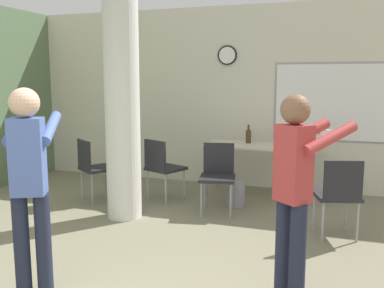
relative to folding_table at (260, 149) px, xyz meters
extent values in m
cube|color=beige|center=(-0.49, 0.60, 0.70)|extent=(8.00, 0.12, 2.80)
cylinder|color=black|center=(-0.64, 0.52, 1.35)|extent=(0.30, 0.03, 0.30)
cylinder|color=white|center=(-0.64, 0.51, 1.35)|extent=(0.26, 0.01, 0.25)
cube|color=#99999E|center=(1.05, 0.53, 0.65)|extent=(1.89, 0.01, 1.16)
cube|color=white|center=(1.05, 0.53, 0.65)|extent=(1.83, 0.02, 1.10)
cylinder|color=silver|center=(-1.41, -1.47, 0.70)|extent=(0.42, 0.42, 2.80)
cube|color=beige|center=(0.00, 0.00, 0.04)|extent=(1.57, 0.64, 0.03)
cylinder|color=gray|center=(-0.72, -0.26, -0.33)|extent=(0.04, 0.04, 0.72)
cylinder|color=gray|center=(0.72, -0.26, -0.33)|extent=(0.04, 0.04, 0.72)
cylinder|color=gray|center=(-0.72, 0.26, -0.33)|extent=(0.04, 0.04, 0.72)
cylinder|color=gray|center=(0.72, 0.26, -0.33)|extent=(0.04, 0.04, 0.72)
cylinder|color=#4C3319|center=(-0.20, 0.12, 0.15)|extent=(0.08, 0.08, 0.19)
cylinder|color=#4C3319|center=(-0.20, 0.12, 0.29)|extent=(0.03, 0.03, 0.08)
cylinder|color=gray|center=(-0.22, -0.59, -0.52)|extent=(0.26, 0.26, 0.35)
cube|color=#232328|center=(-0.37, -0.96, -0.25)|extent=(0.51, 0.51, 0.04)
cube|color=#232328|center=(-0.41, -0.76, -0.03)|extent=(0.39, 0.10, 0.40)
cylinder|color=#99999E|center=(-0.51, -1.17, -0.48)|extent=(0.02, 0.02, 0.43)
cylinder|color=#99999E|center=(-0.16, -1.10, -0.48)|extent=(0.02, 0.02, 0.43)
cylinder|color=#99999E|center=(-0.58, -0.82, -0.48)|extent=(0.02, 0.02, 0.43)
cylinder|color=#99999E|center=(-0.23, -0.75, -0.48)|extent=(0.02, 0.02, 0.43)
cube|color=#232328|center=(1.05, -1.32, -0.25)|extent=(0.55, 0.55, 0.04)
cube|color=#232328|center=(1.11, -1.51, -0.03)|extent=(0.39, 0.15, 0.40)
cylinder|color=#99999E|center=(1.17, -1.09, -0.48)|extent=(0.02, 0.02, 0.43)
cylinder|color=#99999E|center=(0.83, -1.20, -0.48)|extent=(0.02, 0.02, 0.43)
cylinder|color=#99999E|center=(1.28, -1.44, -0.48)|extent=(0.02, 0.02, 0.43)
cylinder|color=#99999E|center=(0.93, -1.54, -0.48)|extent=(0.02, 0.02, 0.43)
cube|color=#232328|center=(-1.21, -0.62, -0.25)|extent=(0.58, 0.58, 0.04)
cube|color=#232328|center=(-1.29, -0.80, -0.03)|extent=(0.38, 0.18, 0.40)
cylinder|color=#99999E|center=(-0.97, -0.52, -0.48)|extent=(0.02, 0.02, 0.43)
cylinder|color=#99999E|center=(-1.31, -0.38, -0.48)|extent=(0.02, 0.02, 0.43)
cylinder|color=#99999E|center=(-1.12, -0.85, -0.48)|extent=(0.02, 0.02, 0.43)
cylinder|color=#99999E|center=(-1.45, -0.71, -0.48)|extent=(0.02, 0.02, 0.43)
cube|color=#232328|center=(-2.10, -0.92, -0.25)|extent=(0.61, 0.61, 0.04)
cube|color=#232328|center=(-2.22, -1.09, -0.03)|extent=(0.34, 0.25, 0.40)
cylinder|color=#99999E|center=(-1.85, -0.88, -0.48)|extent=(0.02, 0.02, 0.43)
cylinder|color=#99999E|center=(-2.15, -0.67, -0.48)|extent=(0.02, 0.02, 0.43)
cylinder|color=#99999E|center=(-2.06, -1.17, -0.48)|extent=(0.02, 0.02, 0.43)
cylinder|color=#99999E|center=(-2.35, -0.97, -0.48)|extent=(0.02, 0.02, 0.43)
cylinder|color=#1E2338|center=(0.80, -2.97, -0.30)|extent=(0.12, 0.12, 0.80)
cylinder|color=#1E2338|center=(0.68, -2.87, -0.30)|extent=(0.12, 0.12, 0.80)
cube|color=#B23838|center=(0.74, -2.92, 0.39)|extent=(0.30, 0.29, 0.57)
sphere|color=brown|center=(0.74, -2.92, 0.78)|extent=(0.22, 0.22, 0.22)
cylinder|color=#B23838|center=(0.99, -2.83, 0.57)|extent=(0.39, 0.44, 0.23)
cylinder|color=#B23838|center=(0.79, -2.66, 0.57)|extent=(0.39, 0.44, 0.23)
cube|color=white|center=(0.94, -2.49, 0.57)|extent=(0.11, 0.12, 0.04)
cylinder|color=#1E2338|center=(-1.08, -3.42, -0.29)|extent=(0.12, 0.12, 0.82)
cylinder|color=#1E2338|center=(-1.23, -3.49, -0.29)|extent=(0.12, 0.12, 0.82)
cube|color=#4C66AD|center=(-1.15, -3.46, 0.42)|extent=(0.30, 0.27, 0.58)
sphere|color=#D8AD8C|center=(-1.15, -3.46, 0.82)|extent=(0.22, 0.22, 0.22)
cylinder|color=#4C66AD|center=(-1.14, -3.19, 0.61)|extent=(0.30, 0.50, 0.23)
cylinder|color=#4C66AD|center=(-1.38, -3.31, 0.61)|extent=(0.30, 0.50, 0.23)
cube|color=white|center=(-1.48, -3.10, 0.61)|extent=(0.09, 0.13, 0.04)
camera|label=1|loc=(1.03, -6.03, 0.99)|focal=40.00mm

